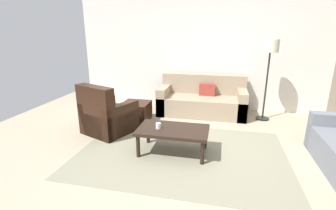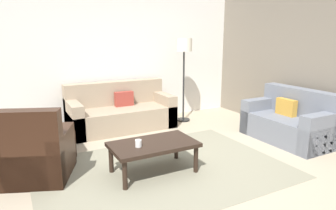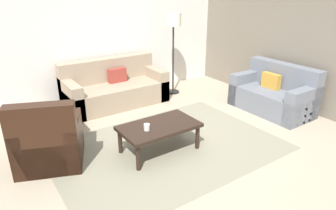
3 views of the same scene
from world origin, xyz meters
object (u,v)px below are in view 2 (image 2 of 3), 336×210
object	(u,v)px
couch_loveseat	(291,123)
coffee_table	(153,146)
ottoman	(53,142)
lamp_standing	(184,53)
couch_main	(120,113)
cup	(138,143)
armchair_leather	(34,157)

from	to	relation	value
couch_loveseat	coffee_table	distance (m)	2.62
ottoman	lamp_standing	size ratio (longest dim) A/B	0.33
couch_main	ottoman	size ratio (longest dim) A/B	3.51
ottoman	cup	xyz separation A→B (m)	(0.84, -1.31, 0.25)
couch_main	coffee_table	xyz separation A→B (m)	(-0.27, -2.11, 0.06)
ottoman	cup	size ratio (longest dim) A/B	6.27
cup	lamp_standing	xyz separation A→B (m)	(1.84, 1.99, 0.95)
coffee_table	armchair_leather	bearing A→B (deg)	160.06
armchair_leather	cup	bearing A→B (deg)	-25.20
couch_loveseat	lamp_standing	distance (m)	2.42
coffee_table	cup	bearing A→B (deg)	-169.03
couch_loveseat	armchair_leather	xyz separation A→B (m)	(-4.00, 0.46, 0.00)
couch_loveseat	cup	world-z (taller)	couch_loveseat
armchair_leather	lamp_standing	xyz separation A→B (m)	(3.00, 1.44, 1.10)
coffee_table	cup	size ratio (longest dim) A/B	12.31
lamp_standing	couch_loveseat	bearing A→B (deg)	-62.16
cup	couch_loveseat	bearing A→B (deg)	1.70
armchair_leather	coffee_table	xyz separation A→B (m)	(1.38, -0.50, 0.05)
armchair_leather	cup	distance (m)	1.29
ottoman	couch_loveseat	bearing A→B (deg)	-18.38
couch_main	coffee_table	distance (m)	2.12
ottoman	coffee_table	world-z (taller)	coffee_table
couch_main	coffee_table	bearing A→B (deg)	-97.40
ottoman	lamp_standing	xyz separation A→B (m)	(2.69, 0.68, 1.21)
armchair_leather	coffee_table	world-z (taller)	armchair_leather
couch_main	ottoman	distance (m)	1.59
armchair_leather	ottoman	size ratio (longest dim) A/B	1.86
ottoman	lamp_standing	world-z (taller)	lamp_standing
coffee_table	lamp_standing	distance (m)	2.74
ottoman	cup	bearing A→B (deg)	-57.22
armchair_leather	lamp_standing	size ratio (longest dim) A/B	0.61
armchair_leather	lamp_standing	distance (m)	3.51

